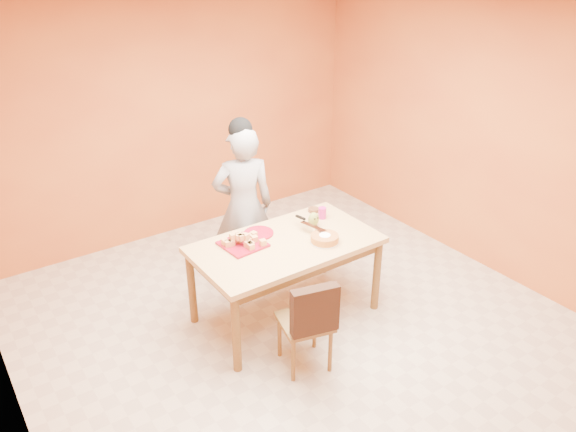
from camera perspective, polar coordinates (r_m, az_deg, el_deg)
floor at (r=5.03m, az=1.94°, el=-12.01°), size 5.00×5.00×0.00m
ceiling at (r=3.96m, az=2.57°, el=20.23°), size 5.00×5.00×0.00m
wall_back at (r=6.37m, az=-11.57°, el=9.74°), size 4.50×0.00×4.50m
wall_right at (r=5.87m, az=20.25°, el=7.18°), size 0.00×5.00×5.00m
dining_table at (r=4.91m, az=-0.23°, el=-3.65°), size 1.60×0.90×0.76m
dining_chair at (r=4.47m, az=1.87°, el=-10.55°), size 0.48×0.54×0.85m
pastry_pile at (r=4.80m, az=-4.64°, el=-2.25°), size 0.31×0.31×0.10m
person at (r=5.41m, az=-4.55°, el=0.94°), size 0.68×0.56×1.61m
pastry_platter at (r=4.83m, az=-4.61°, el=-2.87°), size 0.37×0.37×0.02m
red_dinner_plate at (r=5.00m, az=-3.00°, el=-1.75°), size 0.29×0.29×0.02m
white_cake_plate at (r=4.87m, az=3.74°, el=-2.63°), size 0.31×0.31×0.01m
sponge_cake at (r=4.85m, az=3.75°, el=-2.27°), size 0.25×0.25×0.06m
cake_server at (r=4.97m, az=2.57°, el=-1.07°), size 0.11×0.28×0.01m
egg_ornament at (r=5.11m, az=2.61°, el=-0.35°), size 0.11×0.09×0.13m
magenta_glass at (r=5.26m, az=3.50°, el=0.32°), size 0.08×0.08×0.11m
checker_tin at (r=5.40m, az=2.62°, el=0.62°), size 0.14×0.14×0.03m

